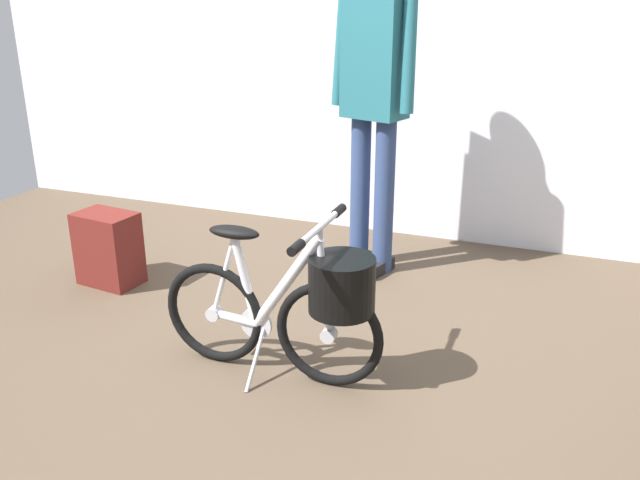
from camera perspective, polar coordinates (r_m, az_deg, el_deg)
name	(u,v)px	position (r m, az deg, el deg)	size (l,w,h in m)	color
ground_plane	(312,405)	(2.69, -0.68, -13.83)	(6.38, 6.38, 0.00)	brown
folding_bike_foreground	(298,302)	(2.69, -1.87, -5.28)	(0.97, 0.53, 0.70)	black
visitor_near_wall	(375,84)	(3.63, 4.67, 13.05)	(0.51, 0.34, 1.79)	navy
backpack_on_floor	(109,249)	(3.80, -17.45, -0.71)	(0.34, 0.28, 0.40)	maroon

